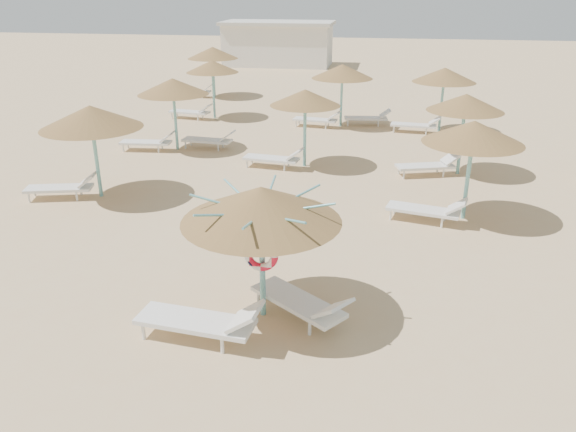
# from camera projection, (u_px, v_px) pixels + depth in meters

# --- Properties ---
(ground) EXTENTS (120.00, 120.00, 0.00)m
(ground) POSITION_uv_depth(u_px,v_px,m) (246.00, 310.00, 10.96)
(ground) COLOR tan
(ground) RESTS_ON ground
(main_palapa) EXTENTS (2.90, 2.90, 2.60)m
(main_palapa) POSITION_uv_depth(u_px,v_px,m) (261.00, 205.00, 9.94)
(main_palapa) COLOR #6AB5B8
(main_palapa) RESTS_ON ground
(lounger_main_a) EXTENTS (2.33, 0.91, 0.83)m
(lounger_main_a) POSITION_uv_depth(u_px,v_px,m) (203.00, 321.00, 9.88)
(lounger_main_a) COLOR white
(lounger_main_a) RESTS_ON ground
(lounger_main_b) EXTENTS (2.10, 1.78, 0.78)m
(lounger_main_b) POSITION_uv_depth(u_px,v_px,m) (303.00, 303.00, 10.49)
(lounger_main_b) COLOR white
(lounger_main_b) RESTS_ON ground
(palapa_field) EXTENTS (21.09, 19.79, 2.72)m
(palapa_field) POSITION_uv_depth(u_px,v_px,m) (328.00, 90.00, 20.40)
(palapa_field) COLOR #6AB5B8
(palapa_field) RESTS_ON ground
(service_hut) EXTENTS (8.40, 4.40, 3.25)m
(service_hut) POSITION_uv_depth(u_px,v_px,m) (278.00, 43.00, 43.12)
(service_hut) COLOR silver
(service_hut) RESTS_ON ground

